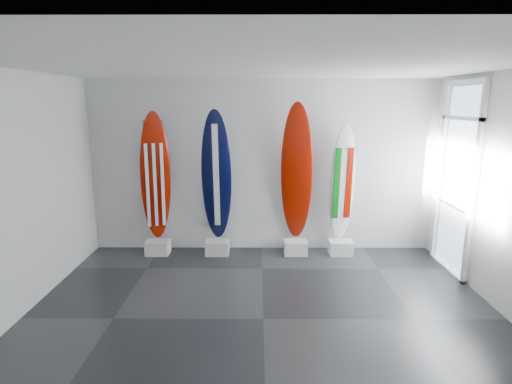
{
  "coord_description": "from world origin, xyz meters",
  "views": [
    {
      "loc": [
        -0.07,
        -4.5,
        2.6
      ],
      "look_at": [
        -0.1,
        1.4,
        1.29
      ],
      "focal_mm": 28.31,
      "sensor_mm": 36.0,
      "label": 1
    }
  ],
  "objects_px": {
    "surfboard_usa": "(156,177)",
    "surfboard_navy": "(216,176)",
    "surfboard_swiss": "(297,173)",
    "surfboard_italy": "(342,183)"
  },
  "relations": [
    {
      "from": "surfboard_usa",
      "to": "surfboard_navy",
      "type": "distance_m",
      "value": 1.04
    },
    {
      "from": "surfboard_navy",
      "to": "surfboard_swiss",
      "type": "relative_size",
      "value": 0.95
    },
    {
      "from": "surfboard_usa",
      "to": "surfboard_italy",
      "type": "xyz_separation_m",
      "value": [
        3.2,
        0.0,
        -0.11
      ]
    },
    {
      "from": "surfboard_usa",
      "to": "surfboard_swiss",
      "type": "height_order",
      "value": "surfboard_swiss"
    },
    {
      "from": "surfboard_italy",
      "to": "surfboard_usa",
      "type": "bearing_deg",
      "value": 169.48
    },
    {
      "from": "surfboard_navy",
      "to": "surfboard_italy",
      "type": "xyz_separation_m",
      "value": [
        2.16,
        0.0,
        -0.12
      ]
    },
    {
      "from": "surfboard_navy",
      "to": "surfboard_italy",
      "type": "distance_m",
      "value": 2.16
    },
    {
      "from": "surfboard_swiss",
      "to": "surfboard_navy",
      "type": "bearing_deg",
      "value": -171.01
    },
    {
      "from": "surfboard_usa",
      "to": "surfboard_navy",
      "type": "xyz_separation_m",
      "value": [
        1.04,
        0.0,
        0.01
      ]
    },
    {
      "from": "surfboard_usa",
      "to": "surfboard_navy",
      "type": "bearing_deg",
      "value": -20.03
    }
  ]
}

